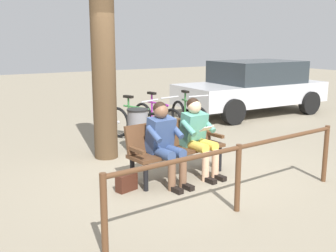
{
  "coord_description": "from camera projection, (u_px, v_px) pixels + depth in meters",
  "views": [
    {
      "loc": [
        3.46,
        5.32,
        2.1
      ],
      "look_at": [
        0.21,
        -0.12,
        0.75
      ],
      "focal_mm": 44.44,
      "sensor_mm": 36.0,
      "label": 1
    }
  ],
  "objects": [
    {
      "name": "person_companion",
      "position": [
        165.0,
        139.0,
        5.99
      ],
      "size": [
        0.52,
        0.8,
        1.2
      ],
      "rotation": [
        0.0,
        0.0,
        0.13
      ],
      "color": "#334772",
      "rests_on": "ground"
    },
    {
      "name": "tree_trunk",
      "position": [
        103.0,
        63.0,
        7.1
      ],
      "size": [
        0.41,
        0.41,
        3.35
      ],
      "primitive_type": "cylinder",
      "color": "#4C3823",
      "rests_on": "ground"
    },
    {
      "name": "railing_fence",
      "position": [
        238.0,
        164.0,
        5.02
      ],
      "size": [
        3.7,
        0.42,
        0.85
      ],
      "rotation": [
        0.0,
        0.0,
        0.1
      ],
      "color": "#51331E",
      "rests_on": "ground"
    },
    {
      "name": "bicycle_blue",
      "position": [
        157.0,
        119.0,
        9.06
      ],
      "size": [
        0.5,
        1.66,
        0.94
      ],
      "rotation": [
        0.0,
        0.0,
        1.75
      ],
      "color": "black",
      "rests_on": "ground"
    },
    {
      "name": "bicycle_purple",
      "position": [
        135.0,
        124.0,
        8.54
      ],
      "size": [
        0.69,
        1.6,
        0.94
      ],
      "rotation": [
        0.0,
        0.0,
        1.92
      ],
      "color": "black",
      "rests_on": "ground"
    },
    {
      "name": "parked_car",
      "position": [
        253.0,
        86.0,
        11.55
      ],
      "size": [
        4.21,
        2.03,
        1.47
      ],
      "rotation": [
        0.0,
        0.0,
        0.0
      ],
      "color": "silver",
      "rests_on": "ground"
    },
    {
      "name": "litter_bin",
      "position": [
        138.0,
        130.0,
        7.73
      ],
      "size": [
        0.4,
        0.4,
        0.81
      ],
      "color": "slate",
      "rests_on": "ground"
    },
    {
      "name": "bicycle_green",
      "position": [
        189.0,
        117.0,
        9.3
      ],
      "size": [
        0.48,
        1.68,
        0.94
      ],
      "rotation": [
        0.0,
        0.0,
        1.49
      ],
      "color": "black",
      "rests_on": "ground"
    },
    {
      "name": "person_reading",
      "position": [
        198.0,
        133.0,
        6.37
      ],
      "size": [
        0.52,
        0.8,
        1.2
      ],
      "rotation": [
        0.0,
        0.0,
        0.13
      ],
      "color": "#4C8C7A",
      "rests_on": "ground"
    },
    {
      "name": "ground_plane",
      "position": [
        183.0,
        172.0,
        6.64
      ],
      "size": [
        40.0,
        40.0,
        0.0
      ],
      "primitive_type": "plane",
      "color": "gray"
    },
    {
      "name": "handbag",
      "position": [
        126.0,
        182.0,
        5.8
      ],
      "size": [
        0.33,
        0.22,
        0.24
      ],
      "primitive_type": "cube",
      "rotation": [
        0.0,
        0.0,
        0.28
      ],
      "color": "#3F1E14",
      "rests_on": "ground"
    },
    {
      "name": "bench",
      "position": [
        175.0,
        144.0,
        6.34
      ],
      "size": [
        1.65,
        0.67,
        0.87
      ],
      "rotation": [
        0.0,
        0.0,
        0.13
      ],
      "color": "#51331E",
      "rests_on": "ground"
    }
  ]
}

